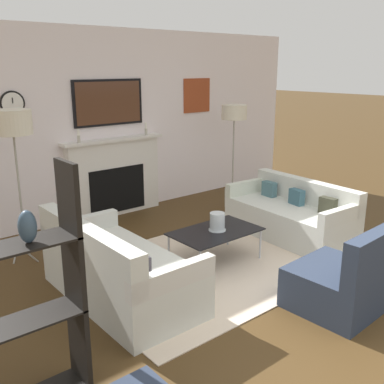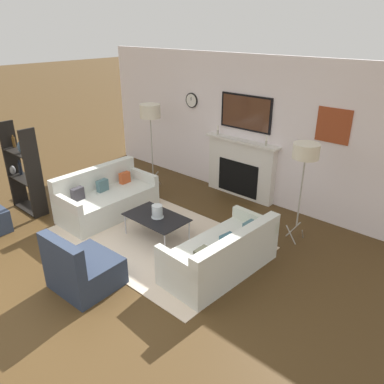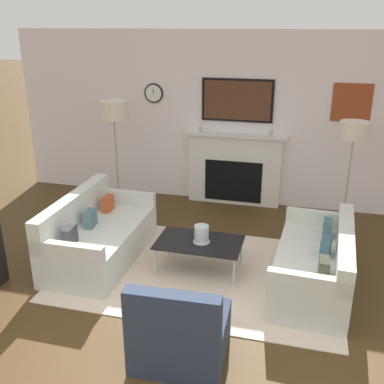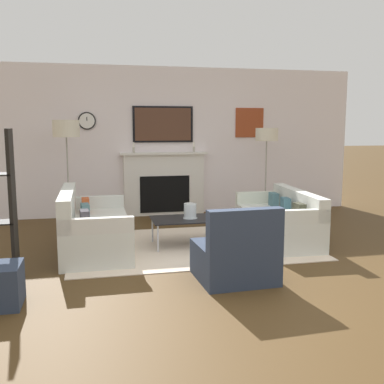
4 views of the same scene
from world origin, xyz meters
The scene contains 11 objects.
ground_plane centered at (0.00, 0.00, 0.00)m, with size 60.00×60.00×0.00m, color #483218.
fireplace_wall centered at (0.00, 4.31, 1.23)m, with size 7.41×0.28×2.70m.
area_rug centered at (0.00, 1.94, 0.01)m, with size 3.24×2.16×0.01m.
couch_left centered at (-1.32, 1.94, 0.29)m, with size 0.85×1.72×0.82m.
couch_right centered at (1.31, 1.94, 0.27)m, with size 0.87×1.71×0.72m.
armchair centered at (0.17, 0.47, 0.26)m, with size 0.82×0.78×0.82m.
coffee_table centered at (-0.03, 1.97, 0.36)m, with size 1.00×0.62×0.38m.
hurricane_candle centered at (0.00, 1.97, 0.47)m, with size 0.20×0.20×0.21m.
floor_lamp_left centered at (-1.67, 3.41, 1.57)m, with size 0.41×0.41×1.73m.
floor_lamp_right centered at (1.67, 3.41, 1.46)m, with size 0.39×0.39×1.61m.
shelf_unit centered at (-2.53, 1.08, 0.78)m, with size 0.83×0.28×1.61m.
Camera 1 is at (-3.26, -1.51, 2.17)m, focal length 42.00 mm.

